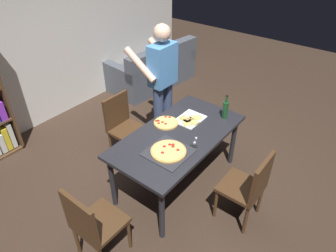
# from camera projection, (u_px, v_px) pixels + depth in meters

# --- Properties ---
(ground_plane) EXTENTS (12.00, 12.00, 0.00)m
(ground_plane) POSITION_uv_depth(u_px,v_px,m) (177.00, 181.00, 3.87)
(ground_plane) COLOR #38281E
(back_wall) EXTENTS (6.40, 0.10, 2.80)m
(back_wall) POSITION_uv_depth(u_px,v_px,m) (36.00, 33.00, 4.38)
(back_wall) COLOR silver
(back_wall) RESTS_ON ground_plane
(dining_table) EXTENTS (1.65, 0.87, 0.75)m
(dining_table) POSITION_uv_depth(u_px,v_px,m) (178.00, 139.00, 3.48)
(dining_table) COLOR #232328
(dining_table) RESTS_ON ground_plane
(chair_near_camera) EXTENTS (0.42, 0.42, 0.90)m
(chair_near_camera) POSITION_uv_depth(u_px,v_px,m) (249.00, 185.00, 3.11)
(chair_near_camera) COLOR #472D19
(chair_near_camera) RESTS_ON ground_plane
(chair_far_side) EXTENTS (0.42, 0.42, 0.90)m
(chair_far_side) POSITION_uv_depth(u_px,v_px,m) (123.00, 123.00, 4.04)
(chair_far_side) COLOR #472D19
(chair_far_side) RESTS_ON ground_plane
(chair_left_end) EXTENTS (0.42, 0.42, 0.90)m
(chair_left_end) POSITION_uv_depth(u_px,v_px,m) (92.00, 223.00, 2.73)
(chair_left_end) COLOR #472D19
(chair_left_end) RESTS_ON ground_plane
(couch) EXTENTS (1.77, 1.01, 0.85)m
(couch) POSITION_uv_depth(u_px,v_px,m) (154.00, 71.00, 5.92)
(couch) COLOR #4C515B
(couch) RESTS_ON ground_plane
(person_serving_pizza) EXTENTS (0.55, 0.54, 1.75)m
(person_serving_pizza) POSITION_uv_depth(u_px,v_px,m) (162.00, 80.00, 4.02)
(person_serving_pizza) COLOR #38476B
(person_serving_pizza) RESTS_ON ground_plane
(pepperoni_pizza_on_tray) EXTENTS (0.44, 0.44, 0.04)m
(pepperoni_pizza_on_tray) POSITION_uv_depth(u_px,v_px,m) (168.00, 151.00, 3.16)
(pepperoni_pizza_on_tray) COLOR #2D2D33
(pepperoni_pizza_on_tray) RESTS_ON dining_table
(pizza_slices_on_towel) EXTENTS (0.36, 0.28, 0.03)m
(pizza_slices_on_towel) POSITION_uv_depth(u_px,v_px,m) (190.00, 119.00, 3.66)
(pizza_slices_on_towel) COLOR white
(pizza_slices_on_towel) RESTS_ON dining_table
(wine_bottle) EXTENTS (0.07, 0.07, 0.32)m
(wine_bottle) POSITION_uv_depth(u_px,v_px,m) (225.00, 109.00, 3.65)
(wine_bottle) COLOR #194723
(wine_bottle) RESTS_ON dining_table
(kitchen_scissors) EXTENTS (0.20, 0.12, 0.01)m
(kitchen_scissors) POSITION_uv_depth(u_px,v_px,m) (194.00, 144.00, 3.28)
(kitchen_scissors) COLOR silver
(kitchen_scissors) RESTS_ON dining_table
(second_pizza_plain) EXTENTS (0.29, 0.29, 0.03)m
(second_pizza_plain) POSITION_uv_depth(u_px,v_px,m) (166.00, 123.00, 3.61)
(second_pizza_plain) COLOR tan
(second_pizza_plain) RESTS_ON dining_table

